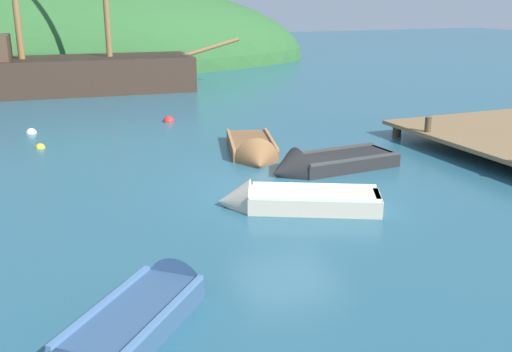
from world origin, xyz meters
name	(u,v)px	position (x,y,z in m)	size (l,w,h in m)	color
ground_plane	(287,189)	(0.00, 0.00, 0.00)	(120.00, 120.00, 0.00)	#285B70
shore_hill	(21,66)	(-5.09, 30.56, 0.00)	(40.81, 18.61, 12.00)	#2D602D
sailing_ship	(61,80)	(-3.59, 17.61, 0.62)	(14.87, 4.71, 11.79)	#38281E
rowboat_outer_right	(151,309)	(-4.32, -4.54, 0.11)	(2.75, 2.88, 0.95)	#335175
rowboat_center	(289,203)	(-0.54, -1.23, 0.12)	(3.59, 2.51, 1.02)	beige
rowboat_outer_left	(323,166)	(1.57, 1.08, 0.12)	(3.65, 1.46, 1.19)	black
rowboat_portside	(254,153)	(0.45, 3.20, 0.09)	(2.19, 3.76, 1.22)	brown
buoy_red	(169,122)	(-0.60, 8.91, 0.00)	(0.41, 0.41, 0.41)	red
buoy_yellow	(40,148)	(-5.22, 6.51, 0.00)	(0.29, 0.29, 0.29)	yellow
buoy_white	(31,133)	(-5.37, 8.76, 0.00)	(0.35, 0.35, 0.35)	white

